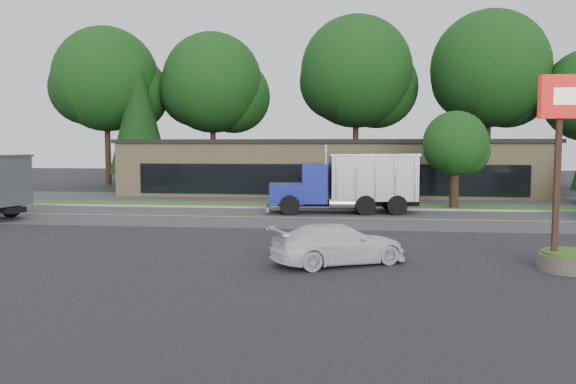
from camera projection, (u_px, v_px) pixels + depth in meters
name	position (u px, v px, depth m)	size (l,w,h in m)	color
ground	(250.00, 248.00, 20.94)	(140.00, 140.00, 0.00)	#333338
road	(281.00, 218.00, 29.85)	(60.00, 8.00, 0.02)	#535357
center_line	(281.00, 218.00, 29.85)	(60.00, 0.12, 0.01)	gold
curb	(290.00, 209.00, 34.01)	(60.00, 0.30, 0.12)	#9E9E99
grass_verge	(293.00, 206.00, 35.79)	(60.00, 3.40, 0.03)	#30571E
far_parking	(300.00, 198.00, 40.74)	(60.00, 7.00, 0.02)	#535357
strip_mall	(331.00, 168.00, 46.28)	(32.00, 12.00, 4.00)	tan
bilo_sign	(573.00, 205.00, 17.08)	(2.20, 1.90, 5.95)	#6B6054
tree_far_a	(108.00, 85.00, 54.24)	(10.67, 10.05, 15.23)	#382619
tree_far_b	(214.00, 88.00, 55.08)	(10.42, 9.80, 14.86)	#382619
tree_far_c	(358.00, 77.00, 53.39)	(11.31, 10.65, 16.14)	#382619
tree_far_d	(491.00, 75.00, 51.01)	(11.26, 10.60, 16.06)	#382619
evergreen_left	(139.00, 113.00, 51.92)	(5.50, 5.50, 12.50)	#382619
tree_verge	(456.00, 146.00, 34.36)	(4.17, 3.93, 5.95)	#382619
dump_truck_blue	(352.00, 181.00, 31.77)	(8.54, 3.54, 3.36)	black
rally_car	(339.00, 244.00, 18.18)	(1.82, 4.48, 1.30)	silver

